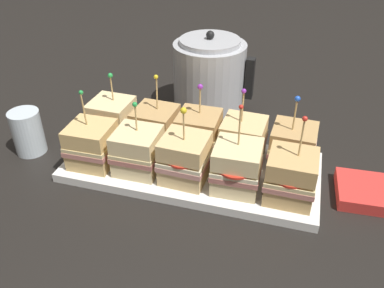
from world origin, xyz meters
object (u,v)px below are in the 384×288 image
sandwich_front_center (184,158)px  sandwich_back_right (243,140)px  sandwich_front_far_right (291,177)px  kettle_steel (210,75)px  sandwich_front_far_left (92,145)px  serving_platter (192,167)px  sandwich_back_far_left (112,120)px  sandwich_front_right (237,167)px  napkin_stack (365,192)px  sandwich_back_far_right (293,147)px  sandwich_front_left (138,151)px  drinking_glass (28,132)px  sandwich_back_left (156,127)px  sandwich_back_center (198,133)px

sandwich_front_center → sandwich_back_right: bearing=45.5°
sandwich_front_far_right → kettle_steel: size_ratio=0.82×
sandwich_front_far_left → serving_platter: bearing=14.8°
sandwich_front_far_left → sandwich_back_right: sandwich_front_far_left is taller
sandwich_back_far_left → sandwich_back_right: size_ratio=0.98×
sandwich_front_right → napkin_stack: size_ratio=1.55×
sandwich_back_far_right → sandwich_front_far_left: bearing=-165.2°
sandwich_back_right → sandwich_front_left: bearing=-153.5°
sandwich_front_far_left → drinking_glass: bearing=172.3°
sandwich_back_far_left → napkin_stack: (0.53, -0.04, -0.05)m
sandwich_front_far_right → sandwich_back_left: size_ratio=1.03×
sandwich_front_center → sandwich_front_far_right: size_ratio=0.94×
sandwich_back_far_right → napkin_stack: bearing=-15.5°
sandwich_front_right → napkin_stack: 0.25m
sandwich_back_far_left → sandwich_back_center: (0.19, 0.00, -0.00)m
serving_platter → sandwich_back_far_right: size_ratio=3.24×
sandwich_front_left → drinking_glass: sandwich_front_left is taller
sandwich_back_right → kettle_steel: bearing=119.1°
sandwich_front_center → sandwich_front_right: (0.10, 0.00, -0.00)m
sandwich_front_left → napkin_stack: bearing=7.5°
serving_platter → sandwich_front_right: 0.12m
sandwich_front_left → sandwich_back_right: sandwich_back_right is taller
sandwich_back_far_left → sandwich_back_center: size_ratio=1.01×
sandwich_back_far_left → sandwich_back_right: 0.29m
serving_platter → sandwich_front_center: size_ratio=3.25×
sandwich_back_far_right → kettle_steel: 0.32m
sandwich_back_right → napkin_stack: 0.25m
sandwich_back_left → napkin_stack: 0.43m
sandwich_back_far_right → sandwich_back_far_left: bearing=-179.4°
sandwich_front_left → sandwich_back_far_left: (-0.10, 0.09, 0.00)m
serving_platter → sandwich_back_right: bearing=27.4°
sandwich_front_far_left → sandwich_back_far_right: bearing=14.8°
sandwich_front_right → drinking_glass: size_ratio=1.76×
sandwich_back_center → kettle_steel: bearing=97.9°
sandwich_back_left → drinking_glass: (-0.26, -0.07, -0.01)m
sandwich_front_far_right → sandwich_back_right: sandwich_front_far_right is taller
sandwich_front_left → sandwich_back_far_right: 0.30m
sandwich_front_left → kettle_steel: bearing=79.1°
sandwich_front_far_left → sandwich_back_far_right: size_ratio=1.02×
serving_platter → sandwich_back_left: bearing=153.7°
sandwich_front_far_right → napkin_stack: sandwich_front_far_right is taller
sandwich_front_left → napkin_stack: 0.44m
serving_platter → sandwich_front_far_right: (0.20, -0.05, 0.05)m
sandwich_back_far_left → sandwich_back_right: sandwich_back_right is taller
sandwich_back_right → kettle_steel: 0.26m
sandwich_front_far_left → sandwich_back_far_left: sandwich_front_far_left is taller
sandwich_back_far_right → napkin_stack: size_ratio=1.43×
sandwich_back_left → drinking_glass: size_ratio=1.66×
sandwich_back_left → sandwich_back_center: bearing=2.8°
sandwich_front_far_right → sandwich_back_far_right: sandwich_front_far_right is taller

